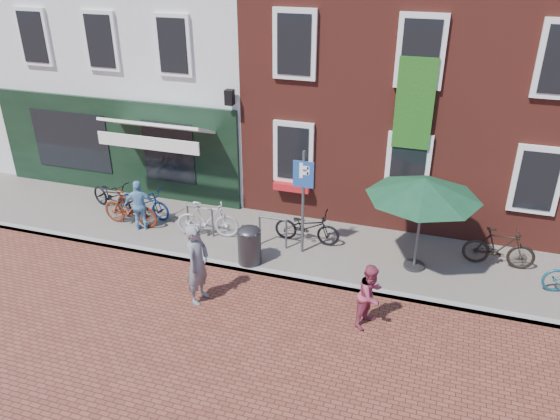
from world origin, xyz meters
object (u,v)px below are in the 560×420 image
(bicycle_1, at_px, (130,208))
(bicycle_3, at_px, (207,219))
(boy, at_px, (371,295))
(bicycle_4, at_px, (307,227))
(litter_bin, at_px, (249,243))
(parasol, at_px, (424,184))
(bicycle_2, at_px, (145,202))
(woman, at_px, (198,264))
(bicycle_5, at_px, (499,248))
(bicycle_0, at_px, (112,196))
(parking_sign, at_px, (303,189))
(cafe_person, at_px, (140,205))

(bicycle_1, xyz_separation_m, bicycle_3, (2.25, 0.06, 0.00))
(boy, xyz_separation_m, bicycle_4, (-2.06, 2.68, -0.15))
(bicycle_1, distance_m, bicycle_3, 2.25)
(litter_bin, distance_m, boy, 3.37)
(parasol, relative_size, boy, 1.86)
(parasol, relative_size, bicycle_2, 1.53)
(boy, distance_m, bicycle_3, 5.10)
(parasol, distance_m, bicycle_4, 3.26)
(bicycle_2, bearing_deg, woman, -124.42)
(bicycle_3, bearing_deg, bicycle_5, -94.94)
(litter_bin, height_order, bicycle_0, litter_bin)
(bicycle_1, distance_m, bicycle_2, 0.59)
(litter_bin, relative_size, woman, 0.56)
(parking_sign, xyz_separation_m, bicycle_2, (-4.71, 0.54, -1.27))
(bicycle_0, bearing_deg, parasol, -72.78)
(parasol, bearing_deg, bicycle_4, 172.25)
(parking_sign, xyz_separation_m, bicycle_3, (-2.56, 0.02, -1.22))
(parasol, distance_m, bicycle_0, 8.72)
(boy, height_order, cafe_person, cafe_person)
(bicycle_2, bearing_deg, bicycle_1, -179.23)
(bicycle_0, bearing_deg, bicycle_3, -79.88)
(bicycle_2, bearing_deg, parasol, -83.15)
(bicycle_2, distance_m, bicycle_4, 4.70)
(woman, distance_m, bicycle_5, 7.04)
(woman, distance_m, cafe_person, 3.63)
(bicycle_5, bearing_deg, bicycle_3, 95.33)
(cafe_person, xyz_separation_m, bicycle_4, (4.40, 0.67, -0.26))
(bicycle_0, relative_size, bicycle_1, 1.03)
(parking_sign, bearing_deg, litter_bin, -140.87)
(bicycle_0, xyz_separation_m, bicycle_4, (5.79, -0.09, 0.00))
(boy, distance_m, bicycle_2, 7.28)
(woman, xyz_separation_m, bicycle_5, (6.22, 3.29, -0.33))
(bicycle_1, bearing_deg, parking_sign, -87.18)
(boy, bearing_deg, parasol, 6.88)
(bicycle_4, bearing_deg, litter_bin, 142.39)
(bicycle_1, bearing_deg, litter_bin, -100.06)
(cafe_person, relative_size, bicycle_1, 0.85)
(woman, height_order, bicycle_5, woman)
(cafe_person, distance_m, bicycle_4, 4.46)
(bicycle_2, distance_m, bicycle_5, 9.31)
(cafe_person, bearing_deg, bicycle_4, 166.20)
(boy, relative_size, cafe_person, 0.99)
(bicycle_4, bearing_deg, bicycle_2, 89.29)
(litter_bin, distance_m, parking_sign, 1.81)
(parasol, xyz_separation_m, bicycle_1, (-7.54, -0.18, -1.67))
(litter_bin, relative_size, bicycle_0, 0.61)
(bicycle_3, bearing_deg, bicycle_1, 80.42)
(litter_bin, distance_m, parasol, 4.25)
(woman, distance_m, bicycle_1, 4.03)
(parking_sign, height_order, bicycle_3, parking_sign)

